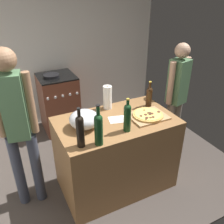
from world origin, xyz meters
TOP-DOWN VIEW (x-y plane):
  - ground_plane at (0.00, 1.30)m, footprint 3.83×3.19m
  - kitchen_wall_rear at (0.00, 2.64)m, footprint 3.83×0.10m
  - counter at (0.22, 0.67)m, footprint 1.29×0.77m
  - cutting_board at (0.56, 0.57)m, footprint 0.40×0.32m
  - pizza at (0.56, 0.57)m, footprint 0.34×0.34m
  - mixing_bowl at (-0.14, 0.68)m, footprint 0.31×0.31m
  - paper_towel_roll at (0.26, 0.96)m, footprint 0.10×0.10m
  - wine_bottle_clear at (0.22, 0.43)m, footprint 0.07×0.07m
  - wine_bottle_amber at (-0.12, 0.35)m, footprint 0.08×0.08m
  - wine_bottle_green at (-0.28, 0.39)m, footprint 0.07×0.07m
  - wine_bottle_dark at (0.72, 0.79)m, footprint 0.07×0.07m
  - recipe_sheet at (0.25, 0.66)m, footprint 0.24×0.20m
  - stove at (-0.01, 2.24)m, footprint 0.56×0.60m
  - person_in_stripes at (-0.75, 0.86)m, footprint 0.37×0.24m
  - person_in_red at (1.26, 0.92)m, footprint 0.38×0.25m

SIDE VIEW (x-z plane):
  - ground_plane at x=0.00m, z-range -0.02..0.00m
  - counter at x=0.22m, z-range 0.00..0.91m
  - stove at x=-0.01m, z-range -0.02..0.96m
  - person_in_red at x=1.26m, z-range 0.11..1.69m
  - recipe_sheet at x=0.25m, z-range 0.91..0.91m
  - cutting_board at x=0.56m, z-range 0.91..0.93m
  - pizza at x=0.56m, z-range 0.92..0.95m
  - mixing_bowl at x=-0.14m, z-range 0.91..1.09m
  - person_in_stripes at x=-0.75m, z-range 0.14..1.89m
  - wine_bottle_dark at x=0.72m, z-range 0.89..1.20m
  - paper_towel_roll at x=0.26m, z-range 0.90..1.19m
  - wine_bottle_clear at x=0.22m, z-range 0.89..1.24m
  - wine_bottle_green at x=-0.28m, z-range 0.89..1.27m
  - wine_bottle_amber at x=-0.12m, z-range 0.88..1.28m
  - kitchen_wall_rear at x=0.00m, z-range 0.00..2.60m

